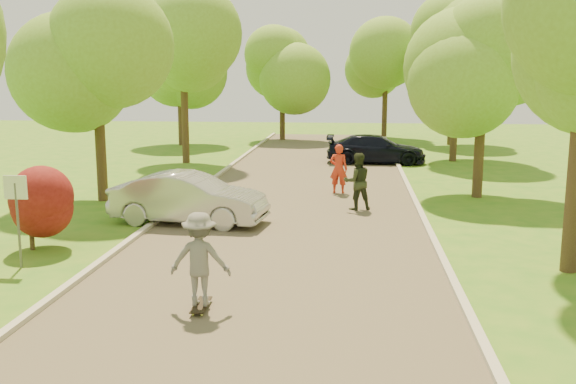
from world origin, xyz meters
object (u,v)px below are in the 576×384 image
at_px(silver_sedan, 189,198).
at_px(person_olive, 357,182).
at_px(skateboarder, 200,259).
at_px(person_striped, 339,169).
at_px(street_sign, 16,202).
at_px(dark_sedan, 376,149).
at_px(longboard, 201,305).

distance_m(silver_sedan, person_olive, 5.63).
xyz_separation_m(skateboarder, person_striped, (2.30, 12.50, -0.08)).
bearing_deg(person_striped, silver_sedan, 60.29).
xyz_separation_m(street_sign, person_striped, (7.12, 10.24, -0.63)).
relative_size(skateboarder, person_striped, 0.96).
relative_size(silver_sedan, person_striped, 2.50).
height_order(silver_sedan, person_striped, person_striped).
bearing_deg(skateboarder, person_striped, -101.52).
bearing_deg(person_olive, silver_sedan, 9.93).
bearing_deg(street_sign, silver_sedan, 59.92).
bearing_deg(dark_sedan, street_sign, 154.95).
bearing_deg(silver_sedan, dark_sedan, -16.00).
distance_m(dark_sedan, person_olive, 11.51).
bearing_deg(silver_sedan, longboard, -156.52).
xyz_separation_m(silver_sedan, longboard, (2.05, -7.06, -0.67)).
distance_m(dark_sedan, skateboarder, 21.40).
height_order(person_striped, person_olive, person_olive).
relative_size(longboard, person_olive, 0.49).
bearing_deg(longboard, person_olive, -108.43).
bearing_deg(street_sign, skateboarder, -25.19).
bearing_deg(silver_sedan, person_olive, -56.20).
relative_size(silver_sedan, skateboarder, 2.60).
xyz_separation_m(longboard, person_olive, (2.99, 9.56, 0.85)).
bearing_deg(silver_sedan, skateboarder, -156.52).
bearing_deg(silver_sedan, street_sign, 157.24).
bearing_deg(skateboarder, silver_sedan, -74.91).
height_order(dark_sedan, longboard, dark_sedan).
height_order(street_sign, silver_sedan, street_sign).
height_order(street_sign, person_striped, street_sign).
height_order(silver_sedan, skateboarder, skateboarder).
relative_size(street_sign, silver_sedan, 0.47).
height_order(silver_sedan, dark_sedan, silver_sedan).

